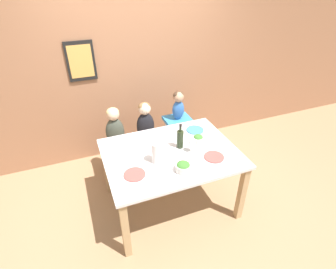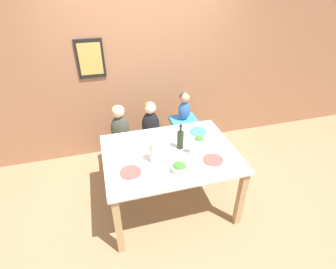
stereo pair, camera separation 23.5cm
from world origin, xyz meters
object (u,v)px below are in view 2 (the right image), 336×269
Objects in this scene: wine_bottle at (180,139)px; wine_glass_near at (192,144)px; chair_far_center at (151,142)px; dinner_plate_front_left at (131,172)px; chair_far_left at (122,146)px; person_child_left at (119,124)px; person_child_center at (150,120)px; chair_right_highchair at (184,128)px; dinner_plate_front_right at (213,160)px; salad_bowl_large at (180,168)px; dinner_plate_back_right at (198,131)px; salad_bowl_small at (199,141)px; person_baby_right at (184,104)px; paper_towel_roll at (155,152)px; dinner_plate_back_left at (132,142)px.

wine_bottle is 0.15m from wine_glass_near.
dinner_plate_front_left is (-0.42, -1.02, 0.39)m from chair_far_center.
person_child_left is (0.00, 0.00, 0.35)m from chair_far_left.
person_child_center reaches higher than chair_far_left.
dinner_plate_front_right is at bearing -92.23° from chair_right_highchair.
dinner_plate_front_left is (-0.46, 0.11, -0.04)m from salad_bowl_large.
person_child_center reaches higher than chair_right_highchair.
dinner_plate_back_right is at bearing -29.01° from chair_far_left.
salad_bowl_large is at bearing -132.60° from salad_bowl_small.
wine_glass_near is 1.33× the size of salad_bowl_small.
person_baby_right is at bearing 69.25° from salad_bowl_large.
chair_far_left is at bearing 137.38° from salad_bowl_small.
chair_far_left is 1.07m from paper_towel_roll.
person_child_left reaches higher than wine_glass_near.
chair_right_highchair is 1.09m from dinner_plate_front_right.
salad_bowl_large is at bearing -49.96° from paper_towel_roll.
dinner_plate_front_right reaches higher than chair_right_highchair.
salad_bowl_large is at bearing -87.77° from person_child_center.
person_baby_right is 1.91× the size of dinner_plate_front_left.
chair_right_highchair is 4.44× the size of salad_bowl_large.
salad_bowl_small is at bearing -95.70° from chair_right_highchair.
dinner_plate_back_left is at bearing -122.30° from person_child_center.
person_baby_right reaches higher than chair_right_highchair.
dinner_plate_front_right is (-0.04, -1.06, -0.13)m from person_baby_right.
salad_bowl_small is 0.76m from dinner_plate_back_left.
dinner_plate_front_left is at bearing -150.01° from dinner_plate_back_right.
paper_towel_roll reaches higher than dinner_plate_back_left.
chair_right_highchair is at bearing 32.69° from dinner_plate_back_left.
dinner_plate_front_left is 1.00× the size of dinner_plate_front_right.
chair_right_highchair is at bearing 69.22° from salad_bowl_large.
wine_glass_near is 0.79× the size of dinner_plate_back_left.
chair_far_left is at bearing 150.99° from dinner_plate_back_right.
paper_towel_roll is 1.81× the size of salad_bowl_small.
salad_bowl_large is at bearing -108.69° from wine_bottle.
paper_towel_roll is 0.41m from wine_glass_near.
dinner_plate_back_right is at bearing 32.76° from paper_towel_roll.
dinner_plate_back_right is (0.31, 0.26, -0.11)m from wine_bottle.
paper_towel_roll is 1.08× the size of dinner_plate_back_right.
chair_far_left is 1.00× the size of chair_far_center.
chair_right_highchair reaches higher than chair_far_center.
paper_towel_roll is (-0.15, -0.91, 0.49)m from chair_far_center.
dinner_plate_back_left is (-0.80, -0.51, 0.25)m from chair_right_highchair.
person_baby_right is (0.89, 0.00, 0.17)m from person_child_left.
dinner_plate_front_right is at bearing -92.22° from person_baby_right.
person_child_left reaches higher than dinner_plate_back_right.
chair_far_center is at bearing 67.62° from dinner_plate_front_left.
dinner_plate_back_left is at bearing 79.37° from dinner_plate_front_left.
wine_glass_near reaches higher than chair_far_center.
person_child_left is 1.00× the size of person_child_center.
person_child_left is 1.02m from dinner_plate_front_left.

